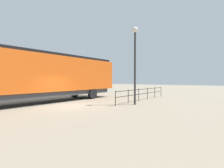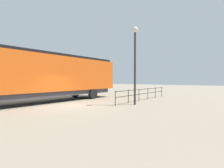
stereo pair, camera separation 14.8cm
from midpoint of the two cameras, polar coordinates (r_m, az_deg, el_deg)
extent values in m
plane|color=gray|center=(13.85, -12.72, -6.92)|extent=(120.00, 120.00, 0.00)
cube|color=#D15114|center=(15.93, -24.30, 3.20)|extent=(3.10, 18.14, 3.06)
cube|color=black|center=(20.66, -5.46, 1.59)|extent=(2.97, 2.96, 2.15)
cube|color=black|center=(16.07, -24.35, 9.10)|extent=(2.79, 17.42, 0.24)
cube|color=#38383D|center=(15.97, -24.23, -3.11)|extent=(2.79, 16.69, 0.45)
cylinder|color=black|center=(20.47, -11.74, -2.69)|extent=(0.30, 1.10, 1.10)
cylinder|color=black|center=(18.46, -6.00, -3.11)|extent=(0.30, 1.10, 1.10)
cylinder|color=#2D2D2D|center=(14.16, 7.76, 5.11)|extent=(0.16, 0.16, 5.84)
sphere|color=silver|center=(14.68, 7.81, 17.10)|extent=(0.46, 0.46, 0.46)
cube|color=black|center=(17.31, 10.48, -1.67)|extent=(0.04, 9.37, 0.04)
cube|color=black|center=(17.34, 10.47, -3.10)|extent=(0.04, 9.37, 0.04)
cylinder|color=black|center=(13.34, 1.38, -4.67)|extent=(0.05, 0.05, 1.17)
cylinder|color=black|center=(14.89, 5.60, -4.04)|extent=(0.05, 0.05, 1.17)
cylinder|color=black|center=(16.52, 9.01, -3.52)|extent=(0.05, 0.05, 1.17)
cylinder|color=black|center=(18.19, 11.80, -3.09)|extent=(0.05, 0.05, 1.17)
cylinder|color=black|center=(19.89, 14.11, -2.72)|extent=(0.05, 0.05, 1.17)
cylinder|color=black|center=(21.63, 16.05, -2.41)|extent=(0.05, 0.05, 1.17)
camera|label=1|loc=(0.07, -89.71, 0.01)|focal=28.12mm
camera|label=2|loc=(0.07, 90.29, -0.01)|focal=28.12mm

